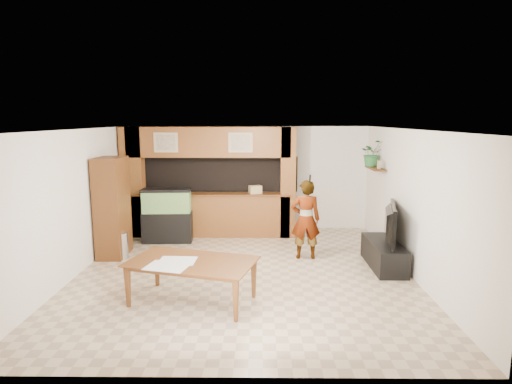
{
  "coord_description": "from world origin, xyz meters",
  "views": [
    {
      "loc": [
        0.3,
        -7.5,
        2.78
      ],
      "look_at": [
        0.22,
        0.6,
        1.39
      ],
      "focal_mm": 30.0,
      "sensor_mm": 36.0,
      "label": 1
    }
  ],
  "objects_px": {
    "television": "(385,223)",
    "person": "(306,219)",
    "dining_table": "(191,282)",
    "aquarium": "(167,216)",
    "pantry_cabinet": "(112,207)"
  },
  "relations": [
    {
      "from": "pantry_cabinet",
      "to": "dining_table",
      "type": "distance_m",
      "value": 3.1
    },
    {
      "from": "aquarium",
      "to": "person",
      "type": "relative_size",
      "value": 0.77
    },
    {
      "from": "aquarium",
      "to": "person",
      "type": "bearing_deg",
      "value": -23.05
    },
    {
      "from": "aquarium",
      "to": "dining_table",
      "type": "xyz_separation_m",
      "value": [
        1.07,
        -3.29,
        -0.27
      ]
    },
    {
      "from": "aquarium",
      "to": "television",
      "type": "relative_size",
      "value": 0.96
    },
    {
      "from": "television",
      "to": "person",
      "type": "height_order",
      "value": "person"
    },
    {
      "from": "pantry_cabinet",
      "to": "person",
      "type": "height_order",
      "value": "pantry_cabinet"
    },
    {
      "from": "person",
      "to": "dining_table",
      "type": "bearing_deg",
      "value": 47.99
    },
    {
      "from": "television",
      "to": "person",
      "type": "xyz_separation_m",
      "value": [
        -1.44,
        0.5,
        -0.05
      ]
    },
    {
      "from": "person",
      "to": "dining_table",
      "type": "xyz_separation_m",
      "value": [
        -1.95,
        -2.17,
        -0.47
      ]
    },
    {
      "from": "pantry_cabinet",
      "to": "person",
      "type": "relative_size",
      "value": 1.27
    },
    {
      "from": "dining_table",
      "to": "television",
      "type": "bearing_deg",
      "value": 41.99
    },
    {
      "from": "person",
      "to": "dining_table",
      "type": "distance_m",
      "value": 2.96
    },
    {
      "from": "aquarium",
      "to": "television",
      "type": "xyz_separation_m",
      "value": [
        4.46,
        -1.63,
        0.25
      ]
    },
    {
      "from": "aquarium",
      "to": "television",
      "type": "distance_m",
      "value": 4.76
    }
  ]
}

